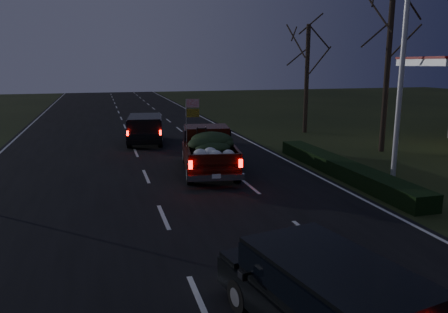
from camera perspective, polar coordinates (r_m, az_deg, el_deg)
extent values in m
plane|color=black|center=(13.34, -7.90, -7.89)|extent=(120.00, 120.00, 0.00)
cube|color=black|center=(13.34, -7.90, -7.85)|extent=(14.00, 120.00, 0.02)
cube|color=black|center=(18.59, 15.19, -1.52)|extent=(1.00, 10.00, 0.60)
cylinder|color=silver|center=(18.24, 22.24, 11.10)|extent=(0.20, 0.20, 9.00)
cylinder|color=black|center=(24.04, 20.56, 10.64)|extent=(0.28, 0.28, 8.50)
cylinder|color=black|center=(29.55, 10.74, 9.85)|extent=(0.28, 0.28, 7.00)
cube|color=#350D07|center=(18.55, -2.03, -0.15)|extent=(2.75, 5.32, 0.56)
cube|color=#350D07|center=(19.30, -2.30, 2.63)|extent=(2.10, 1.88, 0.91)
cube|color=black|center=(19.28, -2.30, 2.93)|extent=(2.18, 1.80, 0.56)
cube|color=#350D07|center=(17.20, -1.62, -0.08)|extent=(2.27, 3.09, 0.06)
ellipsoid|color=black|center=(17.61, -1.63, 1.73)|extent=(1.87, 2.05, 0.61)
cylinder|color=gray|center=(18.23, -4.93, 4.30)|extent=(0.03, 0.03, 2.03)
cube|color=red|center=(18.15, -4.11, 6.96)|extent=(0.53, 0.10, 0.35)
cube|color=gold|center=(18.19, -4.09, 5.69)|extent=(0.53, 0.10, 0.35)
cube|color=black|center=(25.68, -10.23, 3.03)|extent=(2.45, 4.74, 0.57)
cube|color=black|center=(25.35, -10.30, 4.38)|extent=(2.18, 3.50, 0.76)
cube|color=black|center=(25.34, -10.30, 4.55)|extent=(2.26, 3.42, 0.45)
cube|color=black|center=(7.77, 12.69, -19.05)|extent=(2.54, 4.50, 0.53)
cube|color=black|center=(7.34, 14.04, -15.75)|extent=(2.22, 3.35, 0.71)
cube|color=black|center=(7.30, 14.07, -15.26)|extent=(2.29, 3.28, 0.42)
cube|color=black|center=(7.61, 2.44, -15.19)|extent=(0.12, 0.21, 0.14)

